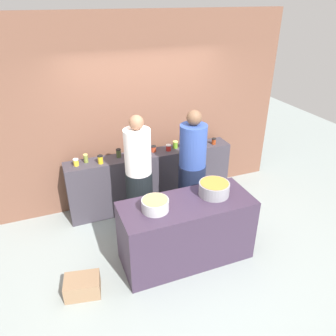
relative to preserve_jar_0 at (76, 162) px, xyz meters
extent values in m
plane|color=#8D9895|center=(1.15, -1.09, -1.00)|extent=(12.00, 12.00, 0.00)
cube|color=brown|center=(1.15, 0.36, 0.50)|extent=(4.80, 0.12, 3.00)
cube|color=#3A353E|center=(1.15, 0.01, -0.53)|extent=(2.70, 0.36, 0.95)
cube|color=#37293D|center=(1.15, -1.39, -0.56)|extent=(1.70, 0.70, 0.88)
cylinder|color=yellow|center=(0.00, 0.00, -0.01)|extent=(0.08, 0.08, 0.09)
cylinder|color=silver|center=(0.00, 0.00, 0.05)|extent=(0.08, 0.08, 0.01)
cylinder|color=olive|center=(0.15, 0.05, 0.01)|extent=(0.06, 0.06, 0.12)
cylinder|color=#D6C666|center=(0.15, 0.05, 0.07)|extent=(0.07, 0.07, 0.01)
cylinder|color=gold|center=(0.35, -0.06, 0.00)|extent=(0.08, 0.08, 0.12)
cylinder|color=black|center=(0.35, -0.06, 0.07)|extent=(0.08, 0.08, 0.01)
cylinder|color=#394427|center=(0.65, 0.05, 0.01)|extent=(0.07, 0.07, 0.12)
cylinder|color=black|center=(0.65, 0.05, 0.07)|extent=(0.08, 0.08, 0.01)
cylinder|color=#B13A20|center=(0.83, -0.02, -0.01)|extent=(0.08, 0.08, 0.09)
cylinder|color=#D6C666|center=(0.83, -0.02, 0.05)|extent=(0.09, 0.09, 0.01)
cylinder|color=#AD3B21|center=(1.21, 0.04, -0.01)|extent=(0.08, 0.08, 0.09)
cylinder|color=black|center=(1.21, 0.04, 0.04)|extent=(0.09, 0.09, 0.01)
cylinder|color=#A81E19|center=(1.45, -0.01, -0.01)|extent=(0.08, 0.08, 0.09)
cylinder|color=silver|center=(1.45, -0.01, 0.04)|extent=(0.08, 0.08, 0.02)
cylinder|color=#609722|center=(1.59, 0.05, 0.00)|extent=(0.08, 0.08, 0.10)
cylinder|color=#D6C666|center=(1.59, 0.05, 0.06)|extent=(0.08, 0.08, 0.01)
cylinder|color=#A63226|center=(1.71, 0.02, -0.01)|extent=(0.08, 0.08, 0.09)
cylinder|color=black|center=(1.71, 0.02, 0.05)|extent=(0.08, 0.08, 0.01)
cylinder|color=#275529|center=(2.04, 0.05, -0.01)|extent=(0.09, 0.09, 0.10)
cylinder|color=silver|center=(2.04, 0.05, 0.05)|extent=(0.09, 0.09, 0.01)
cylinder|color=maroon|center=(2.25, -0.05, -0.01)|extent=(0.07, 0.07, 0.09)
cylinder|color=black|center=(2.25, -0.05, 0.04)|extent=(0.07, 0.07, 0.01)
cylinder|color=#B7B7BC|center=(0.73, -1.39, -0.05)|extent=(0.33, 0.33, 0.14)
cylinder|color=tan|center=(0.73, -1.39, 0.03)|extent=(0.30, 0.30, 0.00)
cylinder|color=gray|center=(1.55, -1.34, -0.04)|extent=(0.39, 0.39, 0.17)
cylinder|color=#BD772F|center=(1.55, -1.34, 0.05)|extent=(0.36, 0.36, 0.00)
cylinder|color=black|center=(0.76, -0.65, -0.50)|extent=(0.38, 0.38, 1.02)
cylinder|color=white|center=(0.76, -0.65, 0.32)|extent=(0.36, 0.36, 0.62)
sphere|color=#8C6047|center=(0.76, -0.65, 0.73)|extent=(0.19, 0.19, 0.19)
cylinder|color=#161D36|center=(1.55, -0.69, -0.51)|extent=(0.40, 0.40, 1.00)
cylinder|color=#2F4895|center=(1.55, -0.69, 0.30)|extent=(0.38, 0.38, 0.61)
sphere|color=brown|center=(1.55, -0.69, 0.71)|extent=(0.21, 0.21, 0.21)
cube|color=#916F50|center=(-0.24, -1.51, -0.89)|extent=(0.46, 0.37, 0.22)
camera|label=1|loc=(-0.32, -4.48, 2.18)|focal=35.20mm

